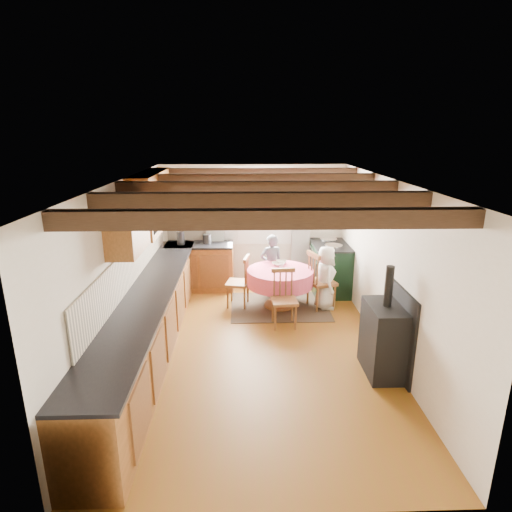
{
  "coord_description": "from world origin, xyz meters",
  "views": [
    {
      "loc": [
        -0.19,
        -5.41,
        3.01
      ],
      "look_at": [
        0.0,
        0.8,
        1.15
      ],
      "focal_mm": 29.36,
      "sensor_mm": 36.0,
      "label": 1
    }
  ],
  "objects_px": {
    "child_far": "(271,265)",
    "cup": "(281,266)",
    "chair_right": "(322,280)",
    "cast_iron_stove": "(385,321)",
    "chair_near": "(284,299)",
    "aga_range": "(330,268)",
    "child_right": "(325,278)",
    "dining_table": "(280,288)",
    "chair_left": "(238,281)"
  },
  "relations": [
    {
      "from": "child_far",
      "to": "cup",
      "type": "bearing_deg",
      "value": 89.51
    },
    {
      "from": "chair_right",
      "to": "cast_iron_stove",
      "type": "relative_size",
      "value": 0.71
    },
    {
      "from": "chair_near",
      "to": "aga_range",
      "type": "distance_m",
      "value": 1.81
    },
    {
      "from": "chair_right",
      "to": "child_right",
      "type": "height_order",
      "value": "child_right"
    },
    {
      "from": "aga_range",
      "to": "child_right",
      "type": "relative_size",
      "value": 0.93
    },
    {
      "from": "dining_table",
      "to": "chair_near",
      "type": "height_order",
      "value": "chair_near"
    },
    {
      "from": "chair_left",
      "to": "chair_near",
      "type": "bearing_deg",
      "value": 52.66
    },
    {
      "from": "child_far",
      "to": "cup",
      "type": "height_order",
      "value": "child_far"
    },
    {
      "from": "child_right",
      "to": "cup",
      "type": "height_order",
      "value": "child_right"
    },
    {
      "from": "chair_right",
      "to": "cast_iron_stove",
      "type": "bearing_deg",
      "value": 172.5
    },
    {
      "from": "dining_table",
      "to": "chair_right",
      "type": "xyz_separation_m",
      "value": [
        0.73,
        -0.04,
        0.17
      ]
    },
    {
      "from": "chair_near",
      "to": "child_far",
      "type": "height_order",
      "value": "child_far"
    },
    {
      "from": "chair_left",
      "to": "cast_iron_stove",
      "type": "relative_size",
      "value": 0.64
    },
    {
      "from": "child_far",
      "to": "aga_range",
      "type": "bearing_deg",
      "value": 172.17
    },
    {
      "from": "chair_near",
      "to": "aga_range",
      "type": "height_order",
      "value": "aga_range"
    },
    {
      "from": "chair_near",
      "to": "aga_range",
      "type": "bearing_deg",
      "value": 52.15
    },
    {
      "from": "chair_left",
      "to": "aga_range",
      "type": "xyz_separation_m",
      "value": [
        1.77,
        0.65,
        0.02
      ]
    },
    {
      "from": "aga_range",
      "to": "child_right",
      "type": "bearing_deg",
      "value": -106.75
    },
    {
      "from": "child_far",
      "to": "cast_iron_stove",
      "type": "bearing_deg",
      "value": 99.6
    },
    {
      "from": "cast_iron_stove",
      "to": "cup",
      "type": "xyz_separation_m",
      "value": [
        -1.12,
        2.2,
        0.02
      ]
    },
    {
      "from": "chair_right",
      "to": "aga_range",
      "type": "xyz_separation_m",
      "value": [
        0.3,
        0.77,
        -0.03
      ]
    },
    {
      "from": "chair_near",
      "to": "chair_left",
      "type": "height_order",
      "value": "same"
    },
    {
      "from": "chair_near",
      "to": "cast_iron_stove",
      "type": "relative_size",
      "value": 0.64
    },
    {
      "from": "dining_table",
      "to": "child_far",
      "type": "xyz_separation_m",
      "value": [
        -0.12,
        0.59,
        0.24
      ]
    },
    {
      "from": "cup",
      "to": "chair_right",
      "type": "bearing_deg",
      "value": -7.98
    },
    {
      "from": "chair_right",
      "to": "cup",
      "type": "xyz_separation_m",
      "value": [
        -0.71,
        0.1,
        0.23
      ]
    },
    {
      "from": "dining_table",
      "to": "aga_range",
      "type": "height_order",
      "value": "aga_range"
    },
    {
      "from": "chair_right",
      "to": "chair_near",
      "type": "bearing_deg",
      "value": 116.34
    },
    {
      "from": "chair_right",
      "to": "aga_range",
      "type": "bearing_deg",
      "value": -39.77
    },
    {
      "from": "chair_left",
      "to": "aga_range",
      "type": "relative_size",
      "value": 0.88
    },
    {
      "from": "dining_table",
      "to": "chair_left",
      "type": "xyz_separation_m",
      "value": [
        -0.74,
        0.09,
        0.12
      ]
    },
    {
      "from": "chair_near",
      "to": "child_right",
      "type": "distance_m",
      "value": 1.05
    },
    {
      "from": "chair_left",
      "to": "cast_iron_stove",
      "type": "height_order",
      "value": "cast_iron_stove"
    },
    {
      "from": "chair_left",
      "to": "cup",
      "type": "height_order",
      "value": "chair_left"
    },
    {
      "from": "aga_range",
      "to": "child_far",
      "type": "distance_m",
      "value": 1.16
    },
    {
      "from": "chair_right",
      "to": "aga_range",
      "type": "relative_size",
      "value": 0.98
    },
    {
      "from": "dining_table",
      "to": "chair_left",
      "type": "distance_m",
      "value": 0.76
    },
    {
      "from": "chair_right",
      "to": "cast_iron_stove",
      "type": "distance_m",
      "value": 2.15
    },
    {
      "from": "aga_range",
      "to": "child_far",
      "type": "relative_size",
      "value": 0.89
    },
    {
      "from": "chair_near",
      "to": "cast_iron_stove",
      "type": "distance_m",
      "value": 1.81
    },
    {
      "from": "chair_right",
      "to": "child_far",
      "type": "xyz_separation_m",
      "value": [
        -0.84,
        0.63,
        0.08
      ]
    },
    {
      "from": "cast_iron_stove",
      "to": "child_far",
      "type": "xyz_separation_m",
      "value": [
        -1.25,
        2.73,
        -0.13
      ]
    },
    {
      "from": "child_right",
      "to": "chair_near",
      "type": "bearing_deg",
      "value": 130.03
    },
    {
      "from": "cup",
      "to": "aga_range",
      "type": "bearing_deg",
      "value": 33.83
    },
    {
      "from": "dining_table",
      "to": "chair_right",
      "type": "height_order",
      "value": "chair_right"
    },
    {
      "from": "cup",
      "to": "chair_left",
      "type": "bearing_deg",
      "value": 178.03
    },
    {
      "from": "cast_iron_stove",
      "to": "child_right",
      "type": "xyz_separation_m",
      "value": [
        -0.35,
        2.08,
        -0.16
      ]
    },
    {
      "from": "dining_table",
      "to": "child_right",
      "type": "xyz_separation_m",
      "value": [
        0.79,
        -0.06,
        0.21
      ]
    },
    {
      "from": "dining_table",
      "to": "child_right",
      "type": "distance_m",
      "value": 0.82
    },
    {
      "from": "child_right",
      "to": "cast_iron_stove",
      "type": "bearing_deg",
      "value": -172.07
    }
  ]
}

